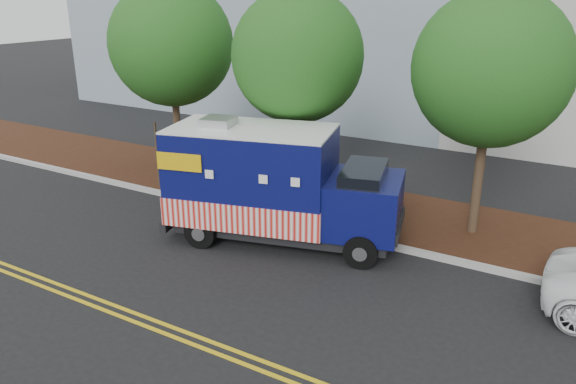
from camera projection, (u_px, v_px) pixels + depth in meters
The scene contains 10 objects.
ground at pixel (246, 238), 15.81m from camera, with size 120.00×120.00×0.00m, color black.
curb at pixel (272, 219), 16.92m from camera, with size 120.00×0.18×0.15m, color #9E9E99.
mulch_strip at pixel (305, 198), 18.62m from camera, with size 120.00×4.00×0.15m, color black.
centerline_near at pixel (130, 311), 12.20m from camera, with size 120.00×0.10×0.01m, color gold.
centerline_far at pixel (121, 317), 12.00m from camera, with size 120.00×0.10×0.01m, color gold.
tree_a at pixel (172, 44), 19.64m from camera, with size 4.36×4.36×6.97m.
tree_b at pixel (297, 57), 16.40m from camera, with size 3.90×3.90×6.70m.
tree_c at pixel (491, 69), 14.34m from camera, with size 4.07×4.07×6.71m.
sign_post at pixel (157, 157), 19.18m from camera, with size 0.06×0.06×2.40m, color #473828.
food_truck at pixel (272, 187), 15.26m from camera, with size 6.74×3.82×3.36m.
Camera 1 is at (8.32, -11.84, 6.61)m, focal length 35.00 mm.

